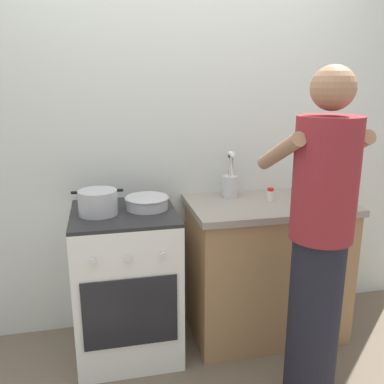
{
  "coord_description": "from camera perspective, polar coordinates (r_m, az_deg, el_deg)",
  "views": [
    {
      "loc": [
        -0.46,
        -2.17,
        1.63
      ],
      "look_at": [
        0.05,
        0.12,
        1.0
      ],
      "focal_mm": 38.91,
      "sensor_mm": 36.0,
      "label": 1
    }
  ],
  "objects": [
    {
      "name": "ground",
      "position": [
        2.76,
        -0.51,
        -21.25
      ],
      "size": [
        6.0,
        6.0,
        0.0
      ],
      "primitive_type": "plane",
      "color": "#6B5B4C"
    },
    {
      "name": "stove_range",
      "position": [
        2.61,
        -8.95,
        -12.11
      ],
      "size": [
        0.6,
        0.62,
        0.9
      ],
      "color": "white",
      "rests_on": "ground"
    },
    {
      "name": "back_wall",
      "position": [
        2.78,
        1.34,
        7.16
      ],
      "size": [
        3.2,
        0.1,
        2.5
      ],
      "color": "silver",
      "rests_on": "ground"
    },
    {
      "name": "mixing_bowl",
      "position": [
        2.46,
        -6.2,
        -1.36
      ],
      "size": [
        0.26,
        0.26,
        0.07
      ],
      "color": "#B7B7BC",
      "rests_on": "stove_range"
    },
    {
      "name": "person",
      "position": [
        2.12,
        17.04,
        -7.02
      ],
      "size": [
        0.41,
        0.5,
        1.7
      ],
      "color": "black",
      "rests_on": "ground"
    },
    {
      "name": "countertop",
      "position": [
        2.79,
        10.09,
        -10.17
      ],
      "size": [
        1.0,
        0.6,
        0.9
      ],
      "color": "#99724C",
      "rests_on": "ground"
    },
    {
      "name": "oil_bottle",
      "position": [
        2.68,
        15.21,
        0.91
      ],
      "size": [
        0.06,
        0.06,
        0.24
      ],
      "color": "gold",
      "rests_on": "countertop"
    },
    {
      "name": "pot",
      "position": [
        2.4,
        -12.77,
        -1.38
      ],
      "size": [
        0.29,
        0.22,
        0.14
      ],
      "color": "#B2B2B7",
      "rests_on": "stove_range"
    },
    {
      "name": "spice_bottle",
      "position": [
        2.65,
        10.69,
        -0.34
      ],
      "size": [
        0.04,
        0.04,
        0.08
      ],
      "color": "silver",
      "rests_on": "countertop"
    },
    {
      "name": "utensil_crock",
      "position": [
        2.69,
        5.26,
        1.33
      ],
      "size": [
        0.1,
        0.1,
        0.3
      ],
      "color": "silver",
      "rests_on": "countertop"
    }
  ]
}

